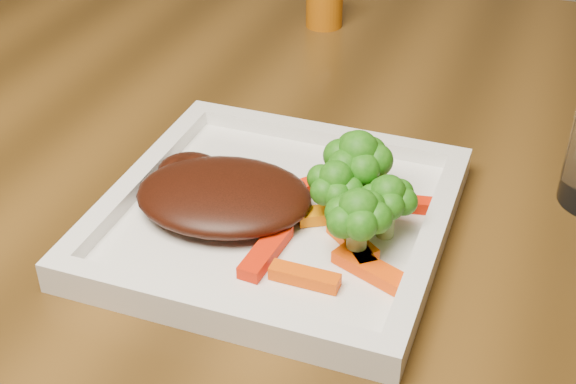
% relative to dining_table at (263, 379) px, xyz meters
% --- Properties ---
extents(dining_table, '(1.60, 0.90, 0.75)m').
position_rel_dining_table_xyz_m(dining_table, '(0.00, 0.00, 0.00)').
color(dining_table, '#543613').
rests_on(dining_table, floor).
extents(plate, '(0.27, 0.27, 0.01)m').
position_rel_dining_table_xyz_m(plate, '(0.08, -0.16, 0.38)').
color(plate, white).
rests_on(plate, dining_table).
extents(steak, '(0.16, 0.13, 0.03)m').
position_rel_dining_table_xyz_m(steak, '(0.04, -0.17, 0.40)').
color(steak, '#351008').
rests_on(steak, plate).
extents(broccoli_0, '(0.08, 0.08, 0.07)m').
position_rel_dining_table_xyz_m(broccoli_0, '(0.14, -0.12, 0.42)').
color(broccoli_0, '#326D12').
rests_on(broccoli_0, plate).
extents(broccoli_1, '(0.06, 0.06, 0.06)m').
position_rel_dining_table_xyz_m(broccoli_1, '(0.17, -0.16, 0.42)').
color(broccoli_1, '#155F0F').
rests_on(broccoli_1, plate).
extents(broccoli_2, '(0.07, 0.07, 0.06)m').
position_rel_dining_table_xyz_m(broccoli_2, '(0.16, -0.19, 0.42)').
color(broccoli_2, '#1D6611').
rests_on(broccoli_2, plate).
extents(broccoli_3, '(0.05, 0.05, 0.06)m').
position_rel_dining_table_xyz_m(broccoli_3, '(0.13, -0.15, 0.42)').
color(broccoli_3, '#137213').
rests_on(broccoli_3, plate).
extents(carrot_0, '(0.05, 0.01, 0.01)m').
position_rel_dining_table_xyz_m(carrot_0, '(0.13, -0.23, 0.39)').
color(carrot_0, '#E94B03').
rests_on(carrot_0, plate).
extents(carrot_1, '(0.07, 0.04, 0.01)m').
position_rel_dining_table_xyz_m(carrot_1, '(0.18, -0.21, 0.39)').
color(carrot_1, '#F54404').
rests_on(carrot_1, plate).
extents(carrot_2, '(0.02, 0.06, 0.01)m').
position_rel_dining_table_xyz_m(carrot_2, '(0.09, -0.21, 0.39)').
color(carrot_2, red).
rests_on(carrot_2, plate).
extents(carrot_3, '(0.05, 0.02, 0.01)m').
position_rel_dining_table_xyz_m(carrot_3, '(0.19, -0.12, 0.39)').
color(carrot_3, red).
rests_on(carrot_3, plate).
extents(carrot_4, '(0.04, 0.05, 0.01)m').
position_rel_dining_table_xyz_m(carrot_4, '(0.11, -0.10, 0.39)').
color(carrot_4, '#FF2404').
rests_on(carrot_4, plate).
extents(carrot_5, '(0.05, 0.04, 0.01)m').
position_rel_dining_table_xyz_m(carrot_5, '(0.15, -0.18, 0.39)').
color(carrot_5, '#FE5A04').
rests_on(carrot_5, plate).
extents(carrot_6, '(0.06, 0.04, 0.01)m').
position_rel_dining_table_xyz_m(carrot_6, '(0.13, -0.15, 0.39)').
color(carrot_6, orange).
rests_on(carrot_6, plate).
extents(carrot_7, '(0.05, 0.05, 0.01)m').
position_rel_dining_table_xyz_m(carrot_7, '(0.16, -0.19, 0.39)').
color(carrot_7, '#F05203').
rests_on(carrot_7, plate).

